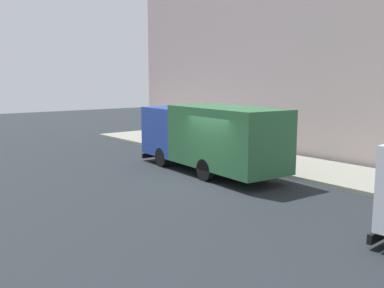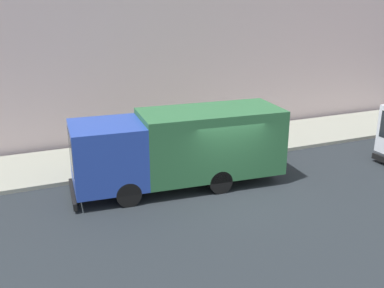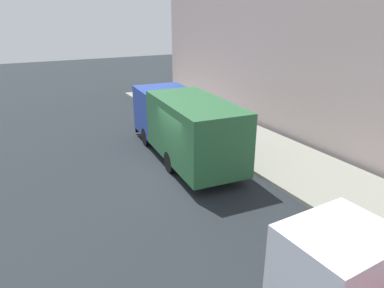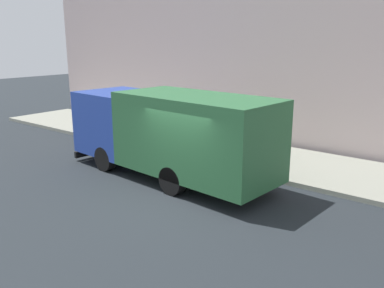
{
  "view_description": "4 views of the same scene",
  "coord_description": "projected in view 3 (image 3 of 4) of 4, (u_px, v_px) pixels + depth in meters",
  "views": [
    {
      "loc": [
        -10.29,
        -11.93,
        3.9
      ],
      "look_at": [
        0.7,
        1.78,
        1.23
      ],
      "focal_mm": 39.63,
      "sensor_mm": 36.0,
      "label": 1
    },
    {
      "loc": [
        -12.79,
        6.85,
        6.72
      ],
      "look_at": [
        1.29,
        0.95,
        1.59
      ],
      "focal_mm": 41.23,
      "sensor_mm": 36.0,
      "label": 2
    },
    {
      "loc": [
        -5.0,
        -11.26,
        5.97
      ],
      "look_at": [
        0.86,
        -0.28,
        1.27
      ],
      "focal_mm": 32.21,
      "sensor_mm": 36.0,
      "label": 3
    },
    {
      "loc": [
        -8.2,
        -7.05,
        4.43
      ],
      "look_at": [
        0.7,
        -0.03,
        1.49
      ],
      "focal_mm": 37.69,
      "sensor_mm": 36.0,
      "label": 4
    }
  ],
  "objects": [
    {
      "name": "pedestrian_walking",
      "position": [
        238.0,
        122.0,
        16.85
      ],
      "size": [
        0.52,
        0.52,
        1.68
      ],
      "rotation": [
        0.0,
        0.0,
        4.19
      ],
      "color": "#545447",
      "rests_on": "sidewalk"
    },
    {
      "name": "ground",
      "position": [
        170.0,
        175.0,
        13.6
      ],
      "size": [
        80.0,
        80.0,
        0.0
      ],
      "primitive_type": "plane",
      "color": "#21262B"
    },
    {
      "name": "sidewalk",
      "position": [
        268.0,
        152.0,
        15.76
      ],
      "size": [
        3.91,
        30.0,
        0.15
      ],
      "primitive_type": "cube",
      "color": "gray",
      "rests_on": "ground"
    },
    {
      "name": "pedestrian_standing",
      "position": [
        200.0,
        112.0,
        18.36
      ],
      "size": [
        0.45,
        0.45,
        1.77
      ],
      "rotation": [
        0.0,
        0.0,
        6.1
      ],
      "color": "#3D304C",
      "rests_on": "sidewalk"
    },
    {
      "name": "building_facade",
      "position": [
        325.0,
        4.0,
        14.62
      ],
      "size": [
        0.5,
        30.0,
        12.73
      ],
      "primitive_type": "cube",
      "color": "#C0AAA9",
      "rests_on": "ground"
    },
    {
      "name": "large_utility_truck",
      "position": [
        183.0,
        123.0,
        14.79
      ],
      "size": [
        2.92,
        7.86,
        2.83
      ],
      "rotation": [
        0.0,
        0.0,
        -0.07
      ],
      "color": "#23409F",
      "rests_on": "ground"
    }
  ]
}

